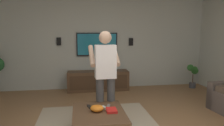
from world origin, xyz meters
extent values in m
cube|color=#B2B7AD|center=(3.24, 0.00, 1.39)|extent=(0.10, 6.62, 2.78)
cube|color=#513823|center=(0.21, 0.26, 0.35)|extent=(1.00, 0.80, 0.10)
cylinder|color=#513823|center=(0.63, -0.06, 0.15)|extent=(0.07, 0.07, 0.30)
cylinder|color=#513823|center=(0.63, 0.58, 0.15)|extent=(0.07, 0.07, 0.30)
cube|color=#513823|center=(2.91, 0.02, 0.28)|extent=(0.44, 1.70, 0.55)
cube|color=#412C1C|center=(2.68, 0.02, 0.28)|extent=(0.01, 1.56, 0.39)
cube|color=black|center=(3.15, 0.02, 1.29)|extent=(0.05, 1.16, 0.65)
cube|color=teal|center=(3.12, 0.02, 1.29)|extent=(0.01, 1.10, 0.59)
cylinder|color=#3F3F3F|center=(0.72, -0.02, 0.41)|extent=(0.14, 0.14, 0.82)
cylinder|color=#3F3F3F|center=(0.71, 0.18, 0.41)|extent=(0.14, 0.14, 0.82)
cube|color=white|center=(0.72, 0.08, 1.11)|extent=(0.23, 0.37, 0.58)
sphere|color=tan|center=(0.72, 0.08, 1.53)|extent=(0.22, 0.22, 0.22)
cylinder|color=tan|center=(0.91, -0.13, 1.20)|extent=(0.48, 0.11, 0.37)
cylinder|color=tan|center=(0.89, 0.31, 1.20)|extent=(0.48, 0.11, 0.37)
cube|color=white|center=(1.10, 0.10, 1.10)|extent=(0.04, 0.05, 0.16)
cylinder|color=#4C4C51|center=(2.74, -2.76, 0.08)|extent=(0.18, 0.18, 0.16)
cylinder|color=brown|center=(2.74, -2.76, 0.28)|extent=(0.03, 0.03, 0.25)
sphere|color=#2D6B28|center=(2.65, -2.77, 0.58)|extent=(0.14, 0.14, 0.14)
sphere|color=#2D6B28|center=(2.76, -2.69, 0.60)|extent=(0.19, 0.19, 0.19)
sphere|color=#2D6B28|center=(2.78, -2.83, 0.50)|extent=(0.20, 0.20, 0.20)
ellipsoid|color=orange|center=(0.24, 0.28, 0.45)|extent=(0.21, 0.21, 0.09)
cube|color=white|center=(0.34, 0.15, 0.41)|extent=(0.15, 0.10, 0.02)
cube|color=black|center=(0.42, 0.39, 0.41)|extent=(0.16, 0.07, 0.02)
cube|color=slate|center=(0.41, 0.07, 0.41)|extent=(0.16, 0.08, 0.02)
cube|color=red|center=(0.19, 0.06, 0.42)|extent=(0.22, 0.16, 0.04)
sphere|color=teal|center=(2.92, -0.31, 0.66)|extent=(0.22, 0.22, 0.22)
cube|color=black|center=(3.16, -0.98, 1.35)|extent=(0.06, 0.12, 0.22)
cube|color=black|center=(3.16, 1.08, 1.37)|extent=(0.06, 0.12, 0.22)
camera|label=1|loc=(-2.93, 0.55, 1.61)|focal=34.05mm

